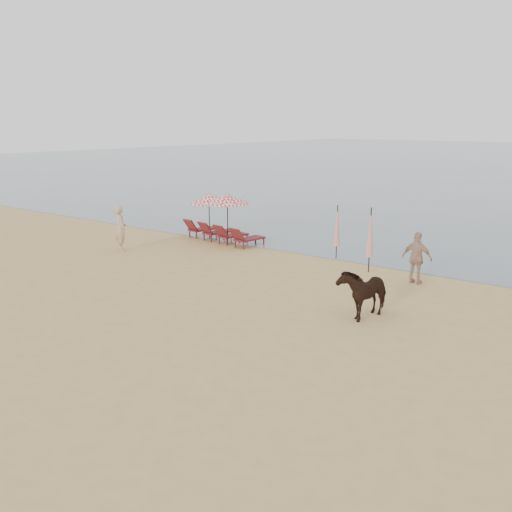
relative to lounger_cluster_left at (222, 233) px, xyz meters
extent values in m
plane|color=tan|center=(5.63, -9.99, -0.40)|extent=(120.00, 120.00, 0.00)
cube|color=maroon|center=(-1.48, 0.44, -0.08)|extent=(0.79, 1.37, 0.07)
cube|color=maroon|center=(-1.58, -0.24, 0.18)|extent=(0.66, 0.51, 0.57)
cube|color=maroon|center=(-0.47, 0.29, -0.08)|extent=(0.79, 1.37, 0.07)
cube|color=maroon|center=(-0.58, -0.40, 0.18)|extent=(0.66, 0.51, 0.57)
cube|color=maroon|center=(0.54, 0.13, -0.08)|extent=(0.79, 1.37, 0.07)
cube|color=maroon|center=(0.43, -0.56, 0.18)|extent=(0.66, 0.51, 0.57)
cube|color=maroon|center=(1.54, -0.02, -0.08)|extent=(0.79, 1.37, 0.07)
cube|color=maroon|center=(1.44, -0.71, 0.18)|extent=(0.66, 0.51, 0.57)
cylinder|color=black|center=(0.58, -0.28, 0.59)|extent=(0.04, 0.04, 1.98)
cone|color=red|center=(0.58, -0.28, 1.53)|extent=(1.89, 1.89, 0.40)
sphere|color=black|center=(0.58, -0.28, 1.71)|extent=(0.07, 0.07, 0.07)
cylinder|color=black|center=(-0.95, 0.29, 0.51)|extent=(0.04, 0.04, 1.83)
cone|color=red|center=(-0.95, 0.29, 1.38)|extent=(1.62, 1.65, 0.55)
sphere|color=black|center=(-0.95, 0.29, 1.55)|extent=(0.07, 0.07, 0.07)
cylinder|color=black|center=(7.34, -0.85, 0.72)|extent=(0.05, 0.05, 2.24)
cone|color=red|center=(7.34, -0.85, 0.99)|extent=(0.27, 0.27, 1.68)
cylinder|color=black|center=(5.47, 0.24, 0.61)|extent=(0.04, 0.04, 2.04)
cone|color=red|center=(5.47, 0.24, 0.86)|extent=(0.25, 0.25, 1.53)
imported|color=black|center=(9.25, -5.08, 0.27)|extent=(0.91, 1.67, 1.35)
imported|color=tan|center=(-2.05, -3.76, 0.51)|extent=(0.79, 0.68, 1.82)
imported|color=tan|center=(9.17, -1.23, 0.43)|extent=(0.98, 0.41, 1.67)
camera|label=1|loc=(15.67, -18.26, 4.61)|focal=40.00mm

